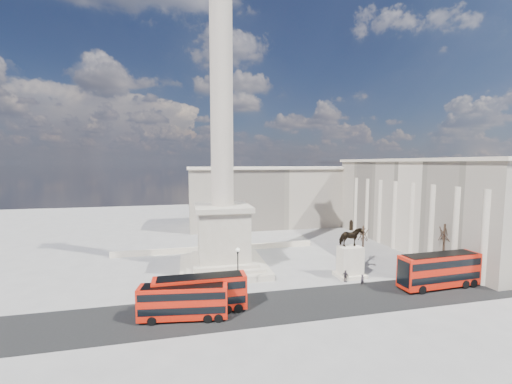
{
  "coord_description": "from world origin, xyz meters",
  "views": [
    {
      "loc": [
        -5.86,
        -45.93,
        17.74
      ],
      "look_at": [
        5.11,
        2.74,
        13.08
      ],
      "focal_mm": 22.0,
      "sensor_mm": 36.0,
      "label": 1
    }
  ],
  "objects": [
    {
      "name": "red_bus_b",
      "position": [
        -6.31,
        -10.86,
        2.11
      ],
      "size": [
        10.15,
        3.59,
        4.03
      ],
      "rotation": [
        0.0,
        0.0,
        -0.14
      ],
      "color": "red",
      "rests_on": "ground"
    },
    {
      "name": "red_bus_a",
      "position": [
        -4.36,
        -9.51,
        2.32
      ],
      "size": [
        10.93,
        2.63,
        4.43
      ],
      "rotation": [
        0.0,
        0.0,
        0.0
      ],
      "color": "red",
      "rests_on": "ground"
    },
    {
      "name": "building_northeast",
      "position": [
        20.0,
        40.0,
        8.32
      ],
      "size": [
        51.0,
        17.0,
        16.6
      ],
      "color": "beige",
      "rests_on": "ground"
    },
    {
      "name": "balustrade_wall",
      "position": [
        0.0,
        16.0,
        0.55
      ],
      "size": [
        40.0,
        0.6,
        1.1
      ],
      "primitive_type": "cube",
      "color": "beige",
      "rests_on": "ground"
    },
    {
      "name": "bare_tree_mid",
      "position": [
        23.85,
        1.74,
        5.73
      ],
      "size": [
        1.92,
        1.92,
        7.28
      ],
      "rotation": [
        0.0,
        0.0,
        -0.06
      ],
      "color": "#332319",
      "rests_on": "ground"
    },
    {
      "name": "ground",
      "position": [
        0.0,
        0.0,
        0.0
      ],
      "size": [
        180.0,
        180.0,
        0.0
      ],
      "primitive_type": "plane",
      "color": "#999791",
      "rests_on": "ground"
    },
    {
      "name": "building_east",
      "position": [
        45.0,
        10.0,
        9.32
      ],
      "size": [
        19.0,
        46.0,
        18.6
      ],
      "color": "beige",
      "rests_on": "ground"
    },
    {
      "name": "pedestrian_crossing",
      "position": [
        17.1,
        -4.74,
        0.92
      ],
      "size": [
        0.96,
        1.15,
        1.83
      ],
      "primitive_type": "imported",
      "rotation": [
        0.0,
        0.0,
        2.14
      ],
      "color": "#29242A",
      "rests_on": "ground"
    },
    {
      "name": "bare_tree_far",
      "position": [
        39.07,
        10.95,
        5.49
      ],
      "size": [
        1.71,
        1.71,
        6.97
      ],
      "rotation": [
        0.0,
        0.0,
        -0.4
      ],
      "color": "#332319",
      "rests_on": "ground"
    },
    {
      "name": "nelsons_column",
      "position": [
        0.0,
        5.0,
        12.92
      ],
      "size": [
        14.0,
        14.0,
        49.85
      ],
      "color": "beige",
      "rests_on": "ground"
    },
    {
      "name": "red_bus_c",
      "position": [
        29.11,
        -9.47,
        2.57
      ],
      "size": [
        12.2,
        3.3,
        4.91
      ],
      "rotation": [
        0.0,
        0.0,
        0.04
      ],
      "color": "red",
      "rests_on": "ground"
    },
    {
      "name": "bare_tree_near",
      "position": [
        35.71,
        -3.15,
        6.38
      ],
      "size": [
        1.85,
        1.85,
        8.09
      ],
      "rotation": [
        0.0,
        0.0,
        0.09
      ],
      "color": "#332319",
      "rests_on": "ground"
    },
    {
      "name": "victorian_lamp",
      "position": [
        0.87,
        -4.8,
        3.68
      ],
      "size": [
        0.54,
        0.54,
        6.25
      ],
      "rotation": [
        0.0,
        0.0,
        -0.1
      ],
      "color": "black",
      "rests_on": "ground"
    },
    {
      "name": "pedestrian_standing",
      "position": [
        17.92,
        -2.14,
        0.91
      ],
      "size": [
        1.07,
        0.95,
        1.81
      ],
      "primitive_type": "imported",
      "rotation": [
        0.0,
        0.0,
        3.5
      ],
      "color": "#29242A",
      "rests_on": "ground"
    },
    {
      "name": "equestrian_statue",
      "position": [
        18.9,
        -2.78,
        3.17
      ],
      "size": [
        4.37,
        3.28,
        9.01
      ],
      "color": "beige",
      "rests_on": "ground"
    },
    {
      "name": "asphalt_road",
      "position": [
        5.0,
        -10.0,
        0.0
      ],
      "size": [
        120.0,
        9.0,
        0.01
      ],
      "primitive_type": "cube",
      "color": "black",
      "rests_on": "ground"
    },
    {
      "name": "pedestrian_walking",
      "position": [
        18.81,
        -6.5,
        0.83
      ],
      "size": [
        0.64,
        0.45,
        1.66
      ],
      "primitive_type": "imported",
      "rotation": [
        0.0,
        0.0,
        0.1
      ],
      "color": "#29242A",
      "rests_on": "ground"
    }
  ]
}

